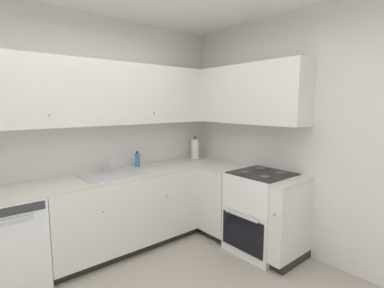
{
  "coord_description": "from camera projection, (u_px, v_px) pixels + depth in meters",
  "views": [
    {
      "loc": [
        -0.99,
        -1.54,
        1.65
      ],
      "look_at": [
        0.98,
        0.84,
        1.23
      ],
      "focal_mm": 26.81,
      "sensor_mm": 36.0,
      "label": 1
    }
  ],
  "objects": [
    {
      "name": "dishwasher",
      "position": [
        6.0,
        243.0,
        2.56
      ],
      "size": [
        0.6,
        0.63,
        0.86
      ],
      "color": "white",
      "rests_on": "ground_plane"
    },
    {
      "name": "faucet",
      "position": [
        106.0,
        162.0,
        3.27
      ],
      "size": [
        0.07,
        0.16,
        0.18
      ],
      "color": "silver",
      "rests_on": "countertop_back"
    },
    {
      "name": "wall_right",
      "position": [
        309.0,
        136.0,
        3.05
      ],
      "size": [
        0.05,
        3.47,
        2.64
      ],
      "primitive_type": "cube",
      "color": "silver",
      "rests_on": "ground_plane"
    },
    {
      "name": "lower_cabinets_right",
      "position": [
        241.0,
        207.0,
        3.45
      ],
      "size": [
        0.62,
        1.2,
        0.86
      ],
      "color": "silver",
      "rests_on": "ground_plane"
    },
    {
      "name": "upper_cabinets_back",
      "position": [
        101.0,
        94.0,
        3.11
      ],
      "size": [
        2.59,
        0.34,
        0.68
      ],
      "color": "silver"
    },
    {
      "name": "countertop_right",
      "position": [
        242.0,
        171.0,
        3.39
      ],
      "size": [
        0.6,
        1.2,
        0.03
      ],
      "color": "beige",
      "rests_on": "lower_cabinets_right"
    },
    {
      "name": "sink",
      "position": [
        114.0,
        179.0,
        3.13
      ],
      "size": [
        0.66,
        0.4,
        0.1
      ],
      "color": "#B7B7BC",
      "rests_on": "countertop_back"
    },
    {
      "name": "wall_back",
      "position": [
        73.0,
        135.0,
        3.15
      ],
      "size": [
        3.86,
        0.05,
        2.64
      ],
      "primitive_type": "cube",
      "color": "silver",
      "rests_on": "ground_plane"
    },
    {
      "name": "countertop_back",
      "position": [
        123.0,
        174.0,
        3.23
      ],
      "size": [
        2.91,
        0.6,
        0.03
      ],
      "primitive_type": "cube",
      "color": "beige",
      "rests_on": "lower_cabinets_back"
    },
    {
      "name": "upper_cabinets_right",
      "position": [
        240.0,
        95.0,
        3.5
      ],
      "size": [
        0.32,
        1.74,
        0.68
      ],
      "color": "silver"
    },
    {
      "name": "oven_range",
      "position": [
        261.0,
        211.0,
        3.25
      ],
      "size": [
        0.68,
        0.62,
        1.04
      ],
      "color": "white",
      "rests_on": "ground_plane"
    },
    {
      "name": "soap_bottle",
      "position": [
        137.0,
        160.0,
        3.54
      ],
      "size": [
        0.06,
        0.06,
        0.2
      ],
      "color": "#3F72BF",
      "rests_on": "countertop_back"
    },
    {
      "name": "lower_cabinets_back",
      "position": [
        124.0,
        212.0,
        3.29
      ],
      "size": [
        1.71,
        0.62,
        0.86
      ],
      "color": "silver",
      "rests_on": "ground_plane"
    },
    {
      "name": "paper_towel_roll",
      "position": [
        195.0,
        149.0,
        4.09
      ],
      "size": [
        0.11,
        0.11,
        0.33
      ],
      "color": "white",
      "rests_on": "countertop_back"
    }
  ]
}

